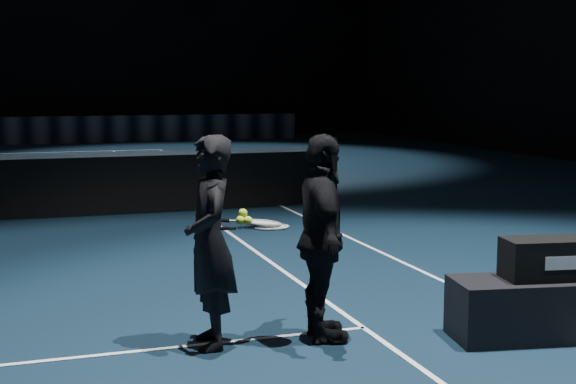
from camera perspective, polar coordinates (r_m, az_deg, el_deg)
name	(u,v)px	position (r m, az deg, el deg)	size (l,w,h in m)	color
net_post_right	(334,171)	(13.16, 3.31, 1.53)	(0.10, 0.10, 1.10)	black
player_bench	(552,307)	(6.61, 18.24, -7.81)	(1.56, 0.52, 0.47)	black
racket_bag	(554,258)	(6.52, 18.38, -4.50)	(0.78, 0.33, 0.31)	black
bag_signature	(568,263)	(6.39, 19.29, -4.78)	(0.36, 0.00, 0.10)	white
player_a	(210,242)	(5.97, -5.58, -3.57)	(0.58, 0.38, 1.59)	black
player_b	(322,238)	(6.09, 2.44, -3.32)	(0.93, 0.39, 1.59)	black
racket_lower	(270,227)	(6.00, -1.30, -2.50)	(0.68, 0.22, 0.03)	black
racket_upper	(263,223)	(6.03, -1.82, -2.20)	(0.68, 0.22, 0.03)	black
tennis_balls	(244,218)	(5.97, -3.16, -1.87)	(0.12, 0.10, 0.12)	#B0D02C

